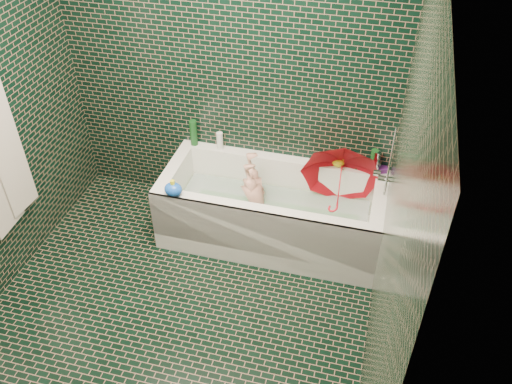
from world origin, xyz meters
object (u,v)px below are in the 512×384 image
(child, at_px, (257,202))
(umbrella, at_px, (340,185))
(bath_toy, at_px, (173,189))
(bathtub, at_px, (271,217))
(rubber_duck, at_px, (339,162))

(child, distance_m, umbrella, 0.67)
(child, height_order, umbrella, umbrella)
(umbrella, relative_size, bath_toy, 4.26)
(bathtub, distance_m, bath_toy, 0.83)
(umbrella, bearing_deg, bath_toy, -158.16)
(bathtub, height_order, bath_toy, bath_toy)
(umbrella, distance_m, bath_toy, 1.24)
(bathtub, distance_m, rubber_duck, 0.69)
(umbrella, bearing_deg, rubber_duck, 100.74)
(bathtub, relative_size, umbrella, 2.94)
(child, bearing_deg, rubber_duck, 113.25)
(bathtub, relative_size, bath_toy, 12.53)
(child, relative_size, rubber_duck, 6.15)
(umbrella, bearing_deg, bathtub, -165.88)
(bathtub, xyz_separation_m, umbrella, (0.49, 0.12, 0.33))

